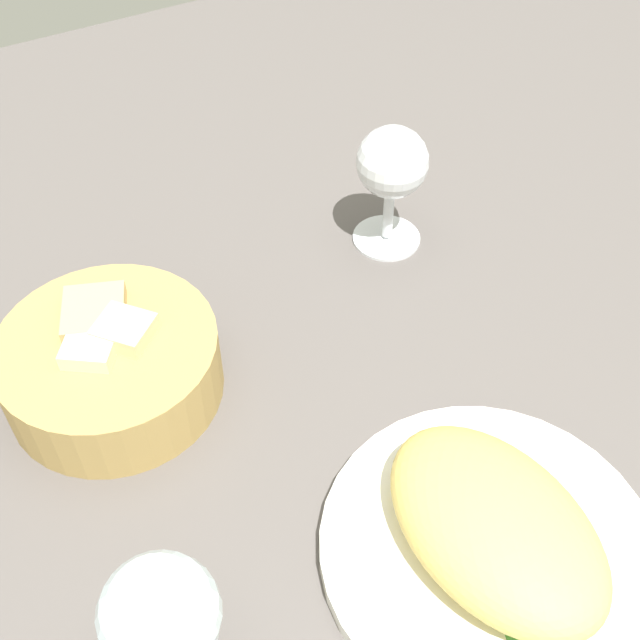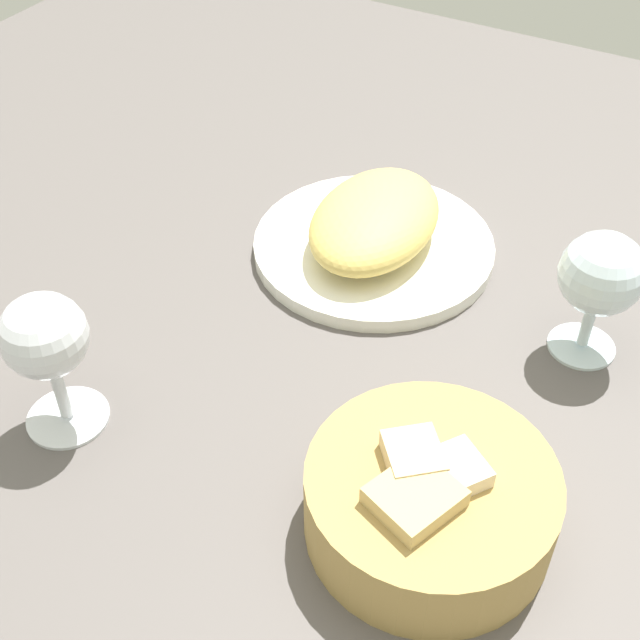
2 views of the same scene
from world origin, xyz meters
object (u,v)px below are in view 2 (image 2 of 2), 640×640
object	(u,v)px
wine_glass_near	(46,344)
wine_glass_far	(601,278)
plate	(373,247)
bread_basket	(429,501)

from	to	relation	value
wine_glass_near	wine_glass_far	xyz separation A→B (cm)	(-27.97, 32.59, -0.50)
plate	bread_basket	distance (cm)	31.55
plate	wine_glass_far	size ratio (longest dim) A/B	1.99
bread_basket	wine_glass_far	size ratio (longest dim) A/B	1.47
wine_glass_near	wine_glass_far	world-z (taller)	wine_glass_near
wine_glass_near	bread_basket	bearing A→B (deg)	99.56
bread_basket	wine_glass_far	distance (cm)	23.95
plate	wine_glass_far	bearing A→B (deg)	82.11
bread_basket	wine_glass_near	xyz separation A→B (cm)	(4.81, -28.56, 5.10)
bread_basket	plate	bearing A→B (deg)	-146.19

